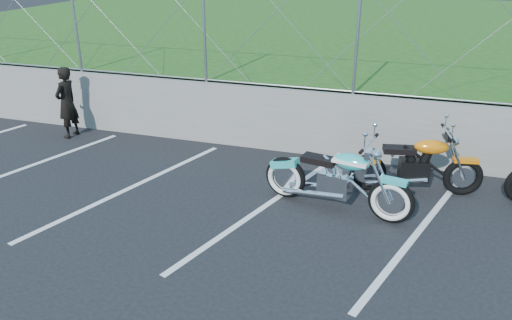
% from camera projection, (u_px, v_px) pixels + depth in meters
% --- Properties ---
extents(ground, '(90.00, 90.00, 0.00)m').
position_uv_depth(ground, '(243.00, 239.00, 7.15)').
color(ground, black).
rests_on(ground, ground).
extents(retaining_wall, '(30.00, 0.22, 1.30)m').
position_uv_depth(retaining_wall, '(300.00, 121.00, 9.96)').
color(retaining_wall, slate).
rests_on(retaining_wall, ground).
extents(grass_field, '(30.00, 20.00, 1.30)m').
position_uv_depth(grass_field, '(361.00, 39.00, 18.71)').
color(grass_field, '#1F4813').
rests_on(grass_field, ground).
extents(chain_link_fence, '(28.00, 0.03, 2.00)m').
position_uv_depth(chain_link_fence, '(303.00, 38.00, 9.31)').
color(chain_link_fence, gray).
rests_on(chain_link_fence, retaining_wall).
extents(parking_lines, '(18.29, 4.31, 0.01)m').
position_uv_depth(parking_lines, '(338.00, 219.00, 7.69)').
color(parking_lines, silver).
rests_on(parking_lines, ground).
extents(cruiser_turquoise, '(2.44, 0.77, 1.23)m').
position_uv_depth(cruiser_turquoise, '(338.00, 181.00, 7.79)').
color(cruiser_turquoise, black).
rests_on(cruiser_turquoise, ground).
extents(naked_orange, '(2.21, 0.75, 1.11)m').
position_uv_depth(naked_orange, '(417.00, 167.00, 8.34)').
color(naked_orange, black).
rests_on(naked_orange, ground).
extents(person_standing, '(0.40, 0.58, 1.55)m').
position_uv_depth(person_standing, '(67.00, 103.00, 10.73)').
color(person_standing, black).
rests_on(person_standing, ground).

